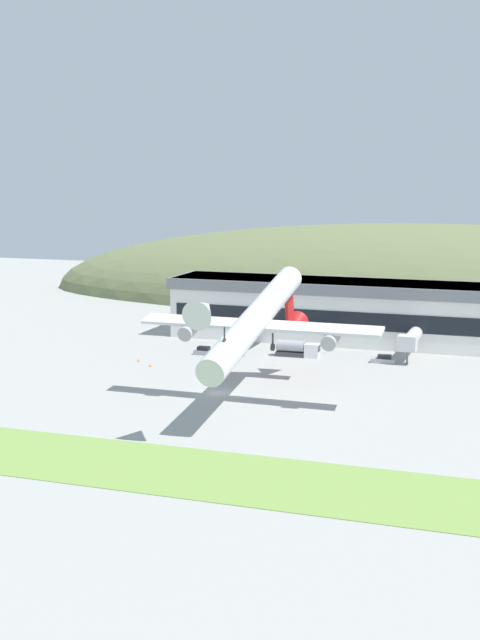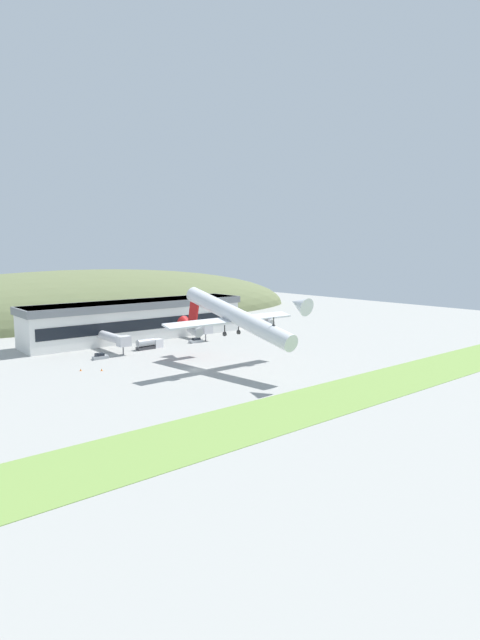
% 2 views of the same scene
% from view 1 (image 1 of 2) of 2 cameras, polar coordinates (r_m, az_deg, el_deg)
% --- Properties ---
extents(ground_plane, '(360.74, 360.74, 0.00)m').
position_cam_1_polar(ground_plane, '(143.80, -1.42, -4.66)').
color(ground_plane, '#9E9E99').
extents(grass_strip_foreground, '(324.67, 16.83, 0.08)m').
position_cam_1_polar(grass_strip_foreground, '(111.35, -8.21, -9.01)').
color(grass_strip_foreground, '#759947').
rests_on(grass_strip_foreground, ground_plane).
extents(hill_backdrop, '(227.69, 74.43, 42.23)m').
position_cam_1_polar(hill_backdrop, '(247.87, 12.23, 1.16)').
color(hill_backdrop, '#667047').
rests_on(hill_backdrop, ground_plane).
extents(terminal_building, '(75.53, 15.67, 12.73)m').
position_cam_1_polar(terminal_building, '(185.88, 6.98, 0.80)').
color(terminal_building, white).
rests_on(terminal_building, ground_plane).
extents(jetway_0, '(3.38, 15.83, 5.43)m').
position_cam_1_polar(jetway_0, '(175.33, 0.70, -0.73)').
color(jetway_0, silver).
rests_on(jetway_0, ground_plane).
extents(jetway_1, '(3.38, 12.41, 5.43)m').
position_cam_1_polar(jetway_1, '(170.02, 10.86, -1.23)').
color(jetway_1, silver).
rests_on(jetway_1, ground_plane).
extents(cargo_airplane, '(37.77, 48.10, 14.20)m').
position_cam_1_polar(cargo_airplane, '(134.04, 1.11, -0.03)').
color(cargo_airplane, silver).
extents(service_car_0, '(4.16, 1.86, 1.62)m').
position_cam_1_polar(service_car_0, '(172.70, -2.29, -2.02)').
color(service_car_0, '#999EA3').
rests_on(service_car_0, ground_plane).
extents(service_car_1, '(4.56, 2.10, 1.52)m').
position_cam_1_polar(service_car_1, '(167.47, 9.18, -2.52)').
color(service_car_1, '#999EA3').
rests_on(service_car_1, ground_plane).
extents(fuel_truck, '(8.48, 2.63, 3.16)m').
position_cam_1_polar(fuel_truck, '(171.07, 3.69, -1.86)').
color(fuel_truck, silver).
rests_on(fuel_truck, ground_plane).
extents(traffic_cone_0, '(0.52, 0.52, 0.58)m').
position_cam_1_polar(traffic_cone_0, '(167.65, -6.52, -2.56)').
color(traffic_cone_0, orange).
rests_on(traffic_cone_0, ground_plane).
extents(traffic_cone_1, '(0.52, 0.52, 0.58)m').
position_cam_1_polar(traffic_cone_1, '(163.09, -5.77, -2.89)').
color(traffic_cone_1, orange).
rests_on(traffic_cone_1, ground_plane).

